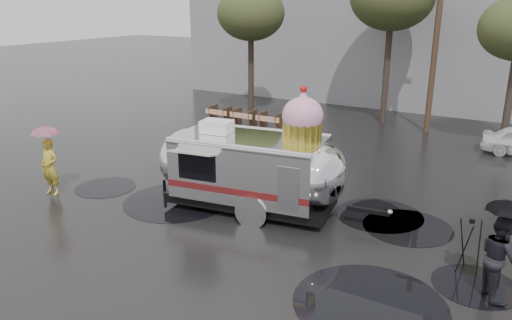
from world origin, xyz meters
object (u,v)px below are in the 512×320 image
Objects in this scene: airstream_trailer at (253,166)px; person_right at (499,257)px; tripod at (469,242)px; person_left at (50,167)px.

airstream_trailer reaches higher than person_right.
person_right is at bearing -63.73° from tripod.
airstream_trailer is 5.42× the size of tripod.
person_right is (7.03, -1.46, -0.46)m from airstream_trailer.
tripod is (12.78, 1.70, -0.16)m from person_left.
airstream_trailer is at bearing 14.23° from person_left.
airstream_trailer is 7.20m from person_right.
person_right is (13.48, 0.88, 0.00)m from person_left.
person_right is 1.39× the size of tripod.
airstream_trailer reaches higher than person_left.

